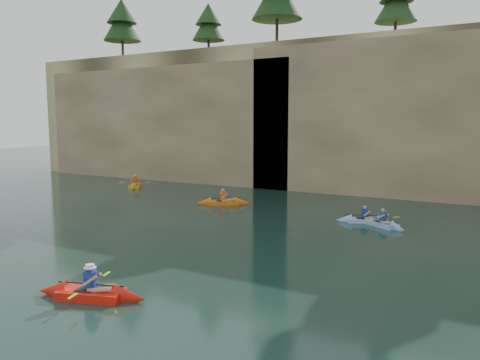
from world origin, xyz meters
The scene contains 11 objects.
ground centered at (0.00, 0.00, 0.00)m, with size 160.00×160.00×0.00m, color black.
cliff centered at (0.00, 30.00, 6.00)m, with size 70.00×16.00×12.00m, color tan.
cliff_slab_west centered at (-20.00, 22.60, 5.28)m, with size 26.00×2.40×10.56m, color tan.
cliff_slab_center centered at (2.00, 22.60, 5.70)m, with size 24.00×2.40×11.40m, color tan.
sea_cave_west centered at (-18.00, 21.95, 2.00)m, with size 4.50×1.00×4.00m, color black.
sea_cave_center centered at (-4.00, 21.95, 1.60)m, with size 3.50×1.00×3.20m, color black.
main_kayaker centered at (-3.23, -1.95, 0.17)m, with size 3.61×2.31×1.32m.
kayaker_orange centered at (-8.17, 13.78, 0.16)m, with size 3.31×2.44×1.30m.
kayaker_ltblue_near centered at (2.24, 12.39, 0.14)m, with size 2.86×2.21×1.17m.
kayaker_yellow centered at (-18.51, 16.97, 0.16)m, with size 2.41×3.05×1.30m.
kayaker_ltblue_mid centered at (1.20, 12.87, 0.14)m, with size 3.05×2.16×1.14m.
Camera 1 is at (7.40, -11.59, 5.34)m, focal length 35.00 mm.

